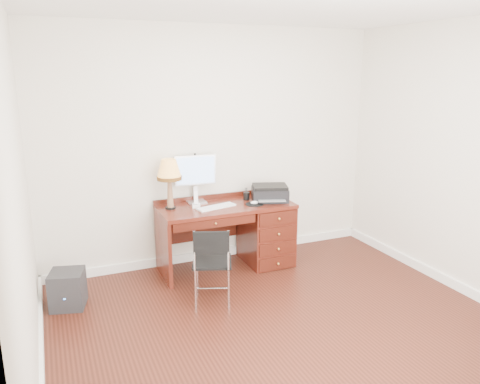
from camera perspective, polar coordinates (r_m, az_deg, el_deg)
name	(u,v)px	position (r m, az deg, el deg)	size (l,w,h in m)	color
ground	(283,326)	(4.34, 5.30, -15.92)	(4.00, 4.00, 0.00)	black
room_shell	(254,291)	(4.82, 1.70, -11.96)	(4.00, 4.00, 4.00)	silver
desk	(252,230)	(5.45, 1.43, -4.60)	(1.50, 0.67, 0.75)	#551B11
monitor	(195,173)	(5.28, -5.48, 2.35)	(0.47, 0.17, 0.54)	silver
keyboard	(216,207)	(5.12, -2.94, -1.83)	(0.45, 0.13, 0.02)	white
mouse_pad	(254,204)	(5.23, 1.77, -1.41)	(0.20, 0.20, 0.04)	black
printer	(270,193)	(5.39, 3.67, -0.11)	(0.48, 0.43, 0.18)	black
leg_lamp	(169,173)	(5.03, -8.63, 2.34)	(0.27, 0.27, 0.54)	black
phone	(196,203)	(5.13, -5.39, -1.31)	(0.10, 0.10, 0.18)	white
pen_cup	(246,196)	(5.41, 0.78, -0.51)	(0.07, 0.07, 0.09)	black
chair	(214,258)	(4.49, -3.19, -8.05)	(0.47, 0.48, 0.78)	black
equipment_box	(68,289)	(4.85, -20.27, -11.05)	(0.31, 0.31, 0.36)	black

